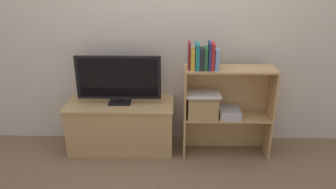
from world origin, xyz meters
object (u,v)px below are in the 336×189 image
object	(u,v)px
book_mustard	(192,59)
book_charcoal	(201,59)
book_skyblue	(217,59)
laptop	(203,94)
tv_stand	(121,126)
tv	(118,79)
book_navy	(209,56)
book_forest	(206,58)
book_crimson	(212,56)
book_teal	(197,56)
book_maroon	(189,56)
magazine_stack	(229,112)
storage_basket_left	(203,104)

from	to	relation	value
book_mustard	book_charcoal	distance (m)	0.08
book_skyblue	laptop	world-z (taller)	book_skyblue
tv_stand	tv	distance (m)	0.52
book_skyblue	book_navy	bearing A→B (deg)	180.00
book_charcoal	laptop	size ratio (longest dim) A/B	0.59
book_charcoal	book_skyblue	size ratio (longest dim) A/B	1.03
book_forest	book_mustard	bearing A→B (deg)	180.00
tv_stand	tv	bearing A→B (deg)	-90.00
tv_stand	book_crimson	bearing A→B (deg)	-7.33
book_teal	laptop	xyz separation A→B (m)	(0.07, 0.02, -0.38)
book_teal	book_crimson	xyz separation A→B (m)	(0.14, 0.00, 0.00)
book_mustard	tv_stand	bearing A→B (deg)	170.84
book_skyblue	laptop	bearing A→B (deg)	168.75
book_charcoal	book_maroon	bearing A→B (deg)	-180.00
tv	book_mustard	distance (m)	0.76
book_teal	book_navy	world-z (taller)	book_navy
book_mustard	magazine_stack	distance (m)	0.67
tv	book_mustard	world-z (taller)	book_mustard
book_mustard	magazine_stack	xyz separation A→B (m)	(0.38, 0.03, -0.55)
book_teal	book_navy	distance (m)	0.11
tv_stand	book_charcoal	distance (m)	1.11
book_crimson	laptop	xyz separation A→B (m)	(-0.07, 0.02, -0.38)
tv_stand	book_teal	world-z (taller)	book_teal
tv	book_charcoal	world-z (taller)	book_charcoal
book_maroon	book_crimson	world-z (taller)	book_maroon
tv	book_skyblue	distance (m)	0.97
book_navy	tv_stand	bearing A→B (deg)	172.43
book_teal	magazine_stack	world-z (taller)	book_teal
tv	storage_basket_left	size ratio (longest dim) A/B	2.80
book_crimson	book_skyblue	size ratio (longest dim) A/B	1.30
tv	magazine_stack	world-z (taller)	tv
book_navy	book_skyblue	distance (m)	0.08
tv_stand	book_skyblue	bearing A→B (deg)	-7.02
tv	tv_stand	bearing A→B (deg)	90.00
book_mustard	book_skyblue	world-z (taller)	book_skyblue
book_charcoal	laptop	distance (m)	0.36
tv_stand	book_charcoal	xyz separation A→B (m)	(0.80, -0.11, 0.76)
book_navy	magazine_stack	xyz separation A→B (m)	(0.23, 0.03, -0.58)
book_navy	magazine_stack	distance (m)	0.63
tv_stand	book_skyblue	world-z (taller)	book_skyblue
tv_stand	book_mustard	world-z (taller)	book_mustard
book_crimson	magazine_stack	xyz separation A→B (m)	(0.20, 0.03, -0.58)
laptop	book_forest	bearing A→B (deg)	-72.85
book_skyblue	storage_basket_left	xyz separation A→B (m)	(-0.11, 0.02, -0.47)
book_teal	storage_basket_left	size ratio (longest dim) A/B	0.81
storage_basket_left	book_forest	bearing A→B (deg)	-72.85
book_mustard	book_forest	distance (m)	0.12
book_teal	laptop	world-z (taller)	book_teal
tv	book_charcoal	xyz separation A→B (m)	(0.80, -0.11, 0.24)
tv	book_navy	xyz separation A→B (m)	(0.87, -0.11, 0.27)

